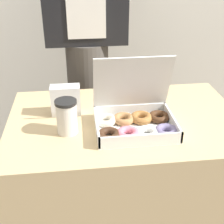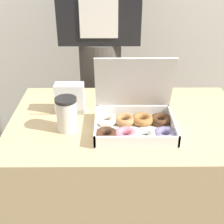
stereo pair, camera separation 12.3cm
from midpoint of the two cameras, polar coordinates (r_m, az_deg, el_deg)
table at (r=1.55m, az=4.87°, el=-13.41°), size 1.00×0.65×0.75m
donut_box at (r=1.24m, az=6.97°, el=-1.72°), size 0.35×0.25×0.29m
coffee_cup at (r=1.22m, az=-5.46°, el=-0.47°), size 0.08×0.08×0.14m
napkin_holder at (r=1.36m, az=-5.19°, el=2.51°), size 0.13×0.06×0.13m
person_customer at (r=1.80m, az=-0.25°, el=13.07°), size 0.44×0.24×1.72m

